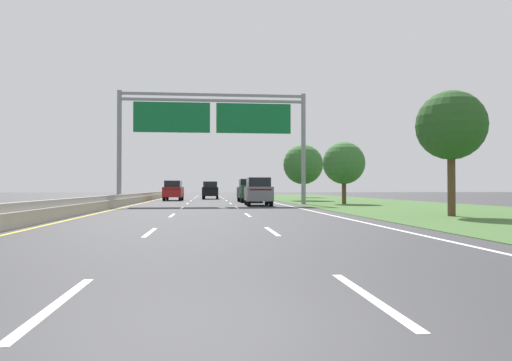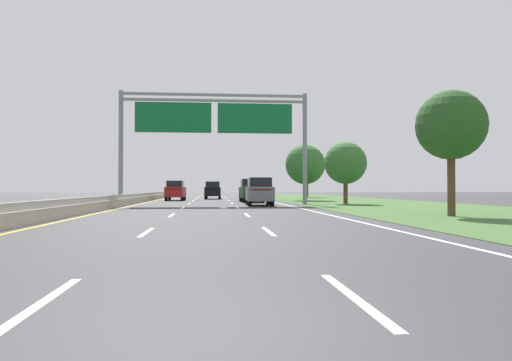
# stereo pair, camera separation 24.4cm
# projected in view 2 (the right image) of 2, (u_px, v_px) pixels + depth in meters

# --- Properties ---
(ground_plane) EXTENTS (220.00, 220.00, 0.00)m
(ground_plane) POSITION_uv_depth(u_px,v_px,m) (211.00, 204.00, 39.08)
(ground_plane) COLOR #333335
(lane_striping) EXTENTS (11.96, 106.00, 0.01)m
(lane_striping) POSITION_uv_depth(u_px,v_px,m) (211.00, 205.00, 38.62)
(lane_striping) COLOR white
(lane_striping) RESTS_ON ground
(grass_verge_right) EXTENTS (14.00, 110.00, 0.02)m
(grass_verge_right) POSITION_uv_depth(u_px,v_px,m) (378.00, 204.00, 40.34)
(grass_verge_right) COLOR #3D602D
(grass_verge_right) RESTS_ON ground
(median_barrier_concrete) EXTENTS (0.60, 110.00, 0.85)m
(median_barrier_concrete) POSITION_uv_depth(u_px,v_px,m) (128.00, 200.00, 38.48)
(median_barrier_concrete) COLOR #A8A399
(median_barrier_concrete) RESTS_ON ground
(overhead_sign_gantry) EXTENTS (15.06, 0.42, 9.03)m
(overhead_sign_gantry) POSITION_uv_depth(u_px,v_px,m) (214.00, 124.00, 38.51)
(overhead_sign_gantry) COLOR gray
(overhead_sign_gantry) RESTS_ON ground
(pickup_truck_darkgreen) EXTENTS (2.10, 5.44, 2.20)m
(pickup_truck_darkgreen) POSITION_uv_depth(u_px,v_px,m) (251.00, 191.00, 45.56)
(pickup_truck_darkgreen) COLOR #193D23
(pickup_truck_darkgreen) RESTS_ON ground
(car_red_left_lane_suv) EXTENTS (2.00, 4.74, 2.11)m
(car_red_left_lane_suv) POSITION_uv_depth(u_px,v_px,m) (176.00, 190.00, 51.56)
(car_red_left_lane_suv) COLOR maroon
(car_red_left_lane_suv) RESTS_ON ground
(car_black_centre_lane_suv) EXTENTS (2.03, 4.75, 2.11)m
(car_black_centre_lane_suv) POSITION_uv_depth(u_px,v_px,m) (213.00, 190.00, 58.55)
(car_black_centre_lane_suv) COLOR black
(car_black_centre_lane_suv) RESTS_ON ground
(car_grey_right_lane_suv) EXTENTS (2.01, 4.74, 2.11)m
(car_grey_right_lane_suv) POSITION_uv_depth(u_px,v_px,m) (259.00, 191.00, 36.66)
(car_grey_right_lane_suv) COLOR slate
(car_grey_right_lane_suv) RESTS_ON ground
(roadside_tree_near) EXTENTS (3.25, 3.25, 5.92)m
(roadside_tree_near) POSITION_uv_depth(u_px,v_px,m) (451.00, 126.00, 22.58)
(roadside_tree_near) COLOR #4C3823
(roadside_tree_near) RESTS_ON ground
(roadside_tree_mid) EXTENTS (3.51, 3.51, 5.18)m
(roadside_tree_mid) POSITION_uv_depth(u_px,v_px,m) (345.00, 163.00, 39.96)
(roadside_tree_mid) COLOR #4C3823
(roadside_tree_mid) RESTS_ON ground
(roadside_tree_far) EXTENTS (4.23, 4.23, 5.96)m
(roadside_tree_far) POSITION_uv_depth(u_px,v_px,m) (305.00, 164.00, 51.15)
(roadside_tree_far) COLOR #4C3823
(roadside_tree_far) RESTS_ON ground
(roadside_tree_distant) EXTENTS (3.40, 3.40, 6.20)m
(roadside_tree_distant) POSITION_uv_depth(u_px,v_px,m) (307.00, 166.00, 67.77)
(roadside_tree_distant) COLOR #4C3823
(roadside_tree_distant) RESTS_ON ground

